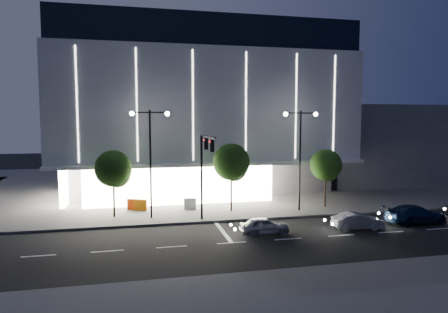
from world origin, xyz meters
TOP-DOWN VIEW (x-y plane):
  - ground at (0.00, 0.00)m, footprint 160.00×160.00m
  - sidewalk_museum at (5.00, 24.00)m, footprint 70.00×40.00m
  - sidewalk_near at (5.00, -12.00)m, footprint 70.00×10.00m
  - museum at (2.98, 22.31)m, footprint 30.00×25.80m
  - annex_building at (26.00, 24.00)m, footprint 16.00×20.00m
  - traffic_mast at (1.00, 3.34)m, footprint 0.33×5.89m
  - street_lamp_west at (-3.00, 6.00)m, footprint 3.16×0.36m
  - street_lamp_east at (10.00, 6.00)m, footprint 3.16×0.36m
  - tree_left at (-5.97, 7.02)m, footprint 3.02×3.02m
  - tree_mid at (4.03, 7.02)m, footprint 3.25×3.25m
  - tree_right at (13.03, 7.02)m, footprint 2.91×2.91m
  - car_lead at (4.79, 0.02)m, footprint 3.61×1.51m
  - car_second at (12.03, -0.24)m, footprint 3.88×1.72m
  - car_third at (17.44, 0.32)m, footprint 5.07×2.20m
  - barrier_a at (-4.47, 9.35)m, footprint 1.12×0.59m
  - barrier_c at (-3.83, 8.91)m, footprint 1.12×0.59m
  - barrier_d at (0.55, 8.56)m, footprint 1.13×0.52m

SIDE VIEW (x-z plane):
  - ground at x=0.00m, z-range 0.00..0.00m
  - sidewalk_museum at x=5.00m, z-range 0.00..0.15m
  - sidewalk_near at x=5.00m, z-range 0.00..0.15m
  - car_lead at x=4.79m, z-range 0.00..1.22m
  - car_second at x=12.03m, z-range 0.00..1.24m
  - barrier_a at x=-4.47m, z-range 0.15..1.15m
  - barrier_c at x=-3.83m, z-range 0.15..1.15m
  - barrier_d at x=0.55m, z-range 0.15..1.15m
  - car_third at x=17.44m, z-range 0.00..1.45m
  - tree_right at x=13.03m, z-range 1.13..6.64m
  - tree_left at x=-5.97m, z-range 1.17..6.90m
  - tree_mid at x=4.03m, z-range 1.26..7.41m
  - annex_building at x=26.00m, z-range 0.00..10.00m
  - traffic_mast at x=1.00m, z-range 1.49..8.56m
  - street_lamp_west at x=-3.00m, z-range 1.46..10.46m
  - street_lamp_east at x=10.00m, z-range 1.46..10.46m
  - museum at x=2.98m, z-range 0.27..18.27m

